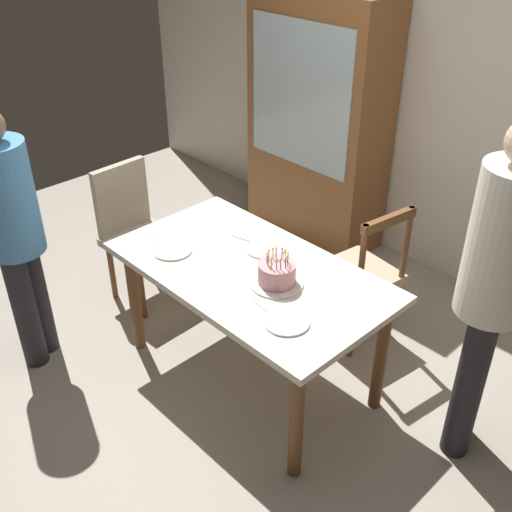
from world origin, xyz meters
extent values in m
plane|color=#9E9384|center=(0.00, 0.00, 0.00)|extent=(6.40, 6.40, 0.00)
cube|color=silver|center=(0.00, 1.85, 1.30)|extent=(6.40, 0.10, 2.60)
cube|color=silver|center=(0.00, 0.00, 0.74)|extent=(1.54, 0.86, 0.04)
cylinder|color=brown|center=(-0.67, -0.33, 0.36)|extent=(0.07, 0.07, 0.72)
cylinder|color=brown|center=(0.67, -0.33, 0.36)|extent=(0.07, 0.07, 0.72)
cylinder|color=brown|center=(-0.67, 0.33, 0.36)|extent=(0.07, 0.07, 0.72)
cylinder|color=brown|center=(0.67, 0.33, 0.36)|extent=(0.07, 0.07, 0.72)
cylinder|color=silver|center=(0.20, 0.00, 0.76)|extent=(0.28, 0.28, 0.01)
cylinder|color=#D18C93|center=(0.20, 0.00, 0.83)|extent=(0.19, 0.19, 0.11)
cylinder|color=#4C7FE5|center=(0.26, 0.01, 0.91)|extent=(0.01, 0.01, 0.05)
sphere|color=#FFC64C|center=(0.26, 0.01, 0.94)|extent=(0.01, 0.01, 0.01)
cylinder|color=#F2994C|center=(0.25, 0.03, 0.91)|extent=(0.01, 0.01, 0.05)
sphere|color=#FFC64C|center=(0.25, 0.03, 0.94)|extent=(0.01, 0.01, 0.01)
cylinder|color=#4C7FE5|center=(0.23, 0.05, 0.91)|extent=(0.01, 0.01, 0.05)
sphere|color=#FFC64C|center=(0.23, 0.05, 0.94)|extent=(0.01, 0.01, 0.01)
cylinder|color=yellow|center=(0.21, 0.06, 0.91)|extent=(0.01, 0.01, 0.05)
sphere|color=#FFC64C|center=(0.21, 0.06, 0.94)|extent=(0.01, 0.01, 0.01)
cylinder|color=#D872CC|center=(0.19, 0.05, 0.91)|extent=(0.01, 0.01, 0.05)
sphere|color=#FFC64C|center=(0.19, 0.05, 0.94)|extent=(0.01, 0.01, 0.01)
cylinder|color=#4C7FE5|center=(0.16, 0.04, 0.91)|extent=(0.01, 0.01, 0.05)
sphere|color=#FFC64C|center=(0.16, 0.04, 0.94)|extent=(0.01, 0.01, 0.01)
cylinder|color=yellow|center=(0.15, 0.02, 0.91)|extent=(0.01, 0.01, 0.05)
sphere|color=#FFC64C|center=(0.15, 0.02, 0.94)|extent=(0.01, 0.01, 0.01)
cylinder|color=#D872CC|center=(0.15, -0.01, 0.91)|extent=(0.01, 0.01, 0.05)
sphere|color=#FFC64C|center=(0.15, -0.01, 0.94)|extent=(0.01, 0.01, 0.01)
cylinder|color=#D872CC|center=(0.17, -0.04, 0.91)|extent=(0.01, 0.01, 0.05)
sphere|color=#FFC64C|center=(0.17, -0.04, 0.94)|extent=(0.01, 0.01, 0.01)
cylinder|color=#66CC72|center=(0.19, -0.05, 0.91)|extent=(0.01, 0.01, 0.05)
sphere|color=#FFC64C|center=(0.19, -0.05, 0.94)|extent=(0.01, 0.01, 0.01)
cylinder|color=yellow|center=(0.21, -0.05, 0.91)|extent=(0.01, 0.01, 0.05)
sphere|color=#FFC64C|center=(0.21, -0.05, 0.94)|extent=(0.01, 0.01, 0.01)
cylinder|color=#66CC72|center=(0.24, -0.04, 0.91)|extent=(0.01, 0.01, 0.05)
sphere|color=#FFC64C|center=(0.24, -0.04, 0.94)|extent=(0.01, 0.01, 0.01)
cylinder|color=#D872CC|center=(0.25, -0.02, 0.91)|extent=(0.01, 0.01, 0.05)
sphere|color=#FFC64C|center=(0.25, -0.02, 0.94)|extent=(0.01, 0.01, 0.01)
cylinder|color=silver|center=(-0.42, -0.19, 0.76)|extent=(0.22, 0.22, 0.01)
cylinder|color=silver|center=(-0.08, 0.19, 0.76)|extent=(0.22, 0.22, 0.01)
cylinder|color=silver|center=(0.46, -0.19, 0.76)|extent=(0.22, 0.22, 0.01)
cube|color=silver|center=(-0.58, -0.17, 0.76)|extent=(0.18, 0.05, 0.01)
cube|color=silver|center=(-0.24, 0.19, 0.76)|extent=(0.18, 0.05, 0.01)
cube|color=silver|center=(0.30, -0.19, 0.76)|extent=(0.18, 0.05, 0.01)
cube|color=tan|center=(0.17, 0.75, 0.45)|extent=(0.50, 0.50, 0.05)
cylinder|color=brown|center=(0.02, 0.94, 0.21)|extent=(0.04, 0.04, 0.42)
cylinder|color=brown|center=(-0.03, 0.61, 0.21)|extent=(0.04, 0.04, 0.42)
cylinder|color=brown|center=(0.36, 0.89, 0.21)|extent=(0.04, 0.04, 0.42)
cylinder|color=brown|center=(0.31, 0.56, 0.21)|extent=(0.04, 0.04, 0.42)
cylinder|color=brown|center=(0.39, 0.90, 0.70)|extent=(0.04, 0.04, 0.50)
cylinder|color=brown|center=(0.34, 0.54, 0.70)|extent=(0.04, 0.04, 0.50)
cube|color=brown|center=(0.37, 0.72, 0.92)|extent=(0.10, 0.40, 0.06)
cube|color=tan|center=(-1.07, 0.02, 0.45)|extent=(0.46, 0.46, 0.05)
cylinder|color=brown|center=(-0.90, -0.14, 0.21)|extent=(0.04, 0.04, 0.42)
cylinder|color=brown|center=(-0.91, 0.20, 0.21)|extent=(0.04, 0.04, 0.42)
cylinder|color=brown|center=(-1.23, -0.15, 0.21)|extent=(0.04, 0.04, 0.42)
cylinder|color=brown|center=(-1.25, 0.19, 0.21)|extent=(0.04, 0.04, 0.42)
cube|color=tan|center=(-1.27, 0.02, 0.70)|extent=(0.06, 0.40, 0.50)
cylinder|color=#262328|center=(-0.99, -0.87, 0.38)|extent=(0.14, 0.14, 0.77)
cylinder|color=#262328|center=(-1.06, -0.76, 0.38)|extent=(0.14, 0.14, 0.77)
cylinder|color=#4C8CC6|center=(-1.03, -0.82, 1.08)|extent=(0.32, 0.32, 0.64)
cylinder|color=#262328|center=(1.10, 0.50, 0.43)|extent=(0.14, 0.14, 0.86)
cylinder|color=#262328|center=(1.15, 0.38, 0.43)|extent=(0.14, 0.14, 0.86)
cylinder|color=silver|center=(1.12, 0.44, 1.22)|extent=(0.32, 0.32, 0.72)
cube|color=brown|center=(-0.90, 1.56, 0.95)|extent=(1.10, 0.44, 1.90)
cube|color=silver|center=(-0.90, 1.34, 1.20)|extent=(0.94, 0.01, 1.04)
camera|label=1|loc=(2.00, -1.87, 2.56)|focal=42.83mm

